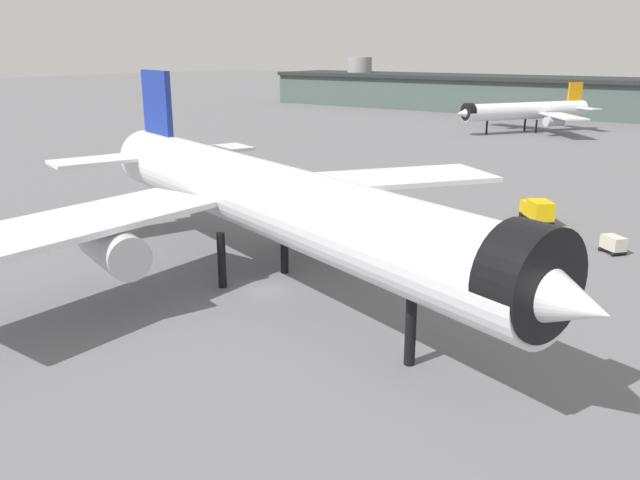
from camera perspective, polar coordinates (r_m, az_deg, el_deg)
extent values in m
plane|color=slate|center=(57.42, -4.74, -4.44)|extent=(900.00, 900.00, 0.00)
cylinder|color=white|center=(55.52, -4.55, 3.65)|extent=(55.13, 21.99, 6.28)
cone|color=white|center=(35.75, 19.49, -4.59)|extent=(8.39, 7.88, 6.16)
cone|color=white|center=(80.23, -15.06, 7.11)|extent=(9.54, 8.06, 5.97)
cylinder|color=black|center=(36.26, 17.95, -3.36)|extent=(4.53, 6.89, 6.35)
cube|color=white|center=(68.15, 4.89, 5.37)|extent=(21.57, 25.67, 0.50)
cylinder|color=#B7BAC1|center=(65.69, 3.61, 3.12)|extent=(8.46, 5.55, 3.46)
cube|color=white|center=(53.74, -21.42, 1.25)|extent=(9.48, 25.25, 0.50)
cylinder|color=#B7BAC1|center=(53.82, -17.75, -0.66)|extent=(8.46, 5.55, 3.46)
cube|color=navy|center=(75.48, -14.10, 10.48)|extent=(6.58, 2.52, 10.05)
cube|color=white|center=(79.68, -9.77, 7.83)|extent=(7.67, 11.04, 0.38)
cube|color=white|center=(74.91, -18.87, 6.65)|extent=(7.67, 11.04, 0.38)
cylinder|color=black|center=(43.82, 7.98, -7.85)|extent=(0.75, 0.75, 5.03)
cylinder|color=black|center=(60.95, -3.15, -0.66)|extent=(0.75, 0.75, 5.03)
cylinder|color=black|center=(57.84, -8.66, -1.78)|extent=(0.75, 0.75, 5.03)
cylinder|color=white|center=(174.57, 17.70, 10.80)|extent=(22.14, 33.09, 4.21)
cone|color=white|center=(163.87, 12.70, 10.84)|extent=(5.93, 6.10, 4.13)
cone|color=white|center=(186.41, 22.09, 10.69)|extent=(6.25, 6.76, 4.00)
cylinder|color=black|center=(164.31, 12.95, 10.95)|extent=(4.63, 3.81, 4.26)
cube|color=white|center=(168.69, 20.63, 10.17)|extent=(15.01, 16.02, 0.34)
cylinder|color=#B7BAC1|center=(169.69, 19.92, 9.80)|extent=(4.58, 5.52, 2.32)
cube|color=white|center=(184.33, 16.36, 11.01)|extent=(17.10, 9.25, 0.34)
cylinder|color=#B7BAC1|center=(182.39, 16.48, 10.50)|extent=(4.58, 5.52, 2.32)
cube|color=orange|center=(184.20, 21.54, 11.75)|extent=(2.58, 3.93, 6.74)
cube|color=white|center=(181.78, 22.53, 10.66)|extent=(7.23, 6.12, 0.25)
cube|color=white|center=(188.07, 20.72, 11.00)|extent=(7.23, 6.12, 0.25)
cylinder|color=black|center=(167.96, 14.48, 9.55)|extent=(0.51, 0.51, 3.37)
cylinder|color=black|center=(174.38, 18.51, 9.46)|extent=(0.51, 0.51, 3.37)
cylinder|color=black|center=(177.77, 17.60, 9.66)|extent=(0.51, 0.51, 3.37)
cube|color=#475651|center=(227.65, 18.21, 11.87)|extent=(192.88, 31.44, 10.69)
cube|color=#232628|center=(227.33, 18.35, 13.36)|extent=(192.96, 34.02, 1.20)
cylinder|color=#939399|center=(256.22, 3.49, 13.83)|extent=(9.27, 9.27, 17.53)
cube|color=black|center=(83.21, 18.51, 1.83)|extent=(5.35, 5.66, 0.35)
cube|color=#E5B70C|center=(84.47, 18.16, 2.76)|extent=(3.18, 3.17, 1.60)
cube|color=#1E2D38|center=(85.30, 17.94, 3.12)|extent=(1.51, 1.33, 0.80)
cube|color=#E5B70C|center=(82.03, 18.84, 2.52)|extent=(3.90, 4.00, 2.20)
cylinder|color=black|center=(84.57, 17.30, 2.04)|extent=(0.80, 0.86, 0.90)
cylinder|color=black|center=(85.41, 18.74, 2.05)|extent=(0.80, 0.86, 0.90)
cylinder|color=black|center=(81.10, 18.24, 1.36)|extent=(0.80, 0.86, 0.90)
cylinder|color=black|center=(81.98, 19.73, 1.37)|extent=(0.80, 0.86, 0.90)
cube|color=black|center=(74.01, 24.36, -0.81)|extent=(2.82, 2.64, 0.20)
cube|color=beige|center=(73.79, 24.43, -0.22)|extent=(2.82, 2.64, 1.40)
sphere|color=black|center=(74.27, 23.44, -0.73)|extent=(0.44, 0.44, 0.44)
sphere|color=black|center=(75.21, 24.33, -0.63)|extent=(0.44, 0.44, 0.44)
sphere|color=black|center=(72.87, 24.37, -1.15)|extent=(0.44, 0.44, 0.44)
sphere|color=black|center=(73.82, 25.27, -1.05)|extent=(0.44, 0.44, 0.44)
cone|color=#F2600C|center=(88.44, -15.28, 2.73)|extent=(0.51, 0.51, 0.63)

